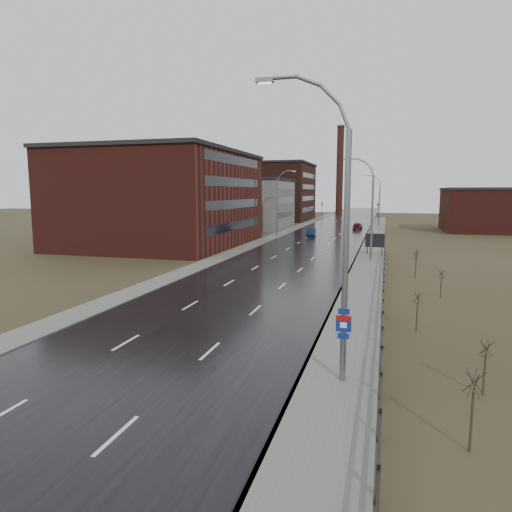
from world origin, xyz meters
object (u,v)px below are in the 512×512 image
Objects in this scene: car_near at (311,233)px; car_far at (358,226)px; streetlight_main at (338,234)px; billboard at (375,241)px.

car_far is at bearing 63.67° from car_near.
car_far is at bearing 92.72° from streetlight_main.
billboard is at bearing -68.52° from car_near.
billboard is at bearing 89.07° from streetlight_main.
streetlight_main is 4.47× the size of billboard.
streetlight_main reaches higher than car_near.
streetlight_main is at bearing 97.27° from car_far.
car_near is at bearing 99.86° from streetlight_main.
billboard reaches higher than car_far.
car_near is (-10.46, 60.21, -5.36)m from streetlight_main.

